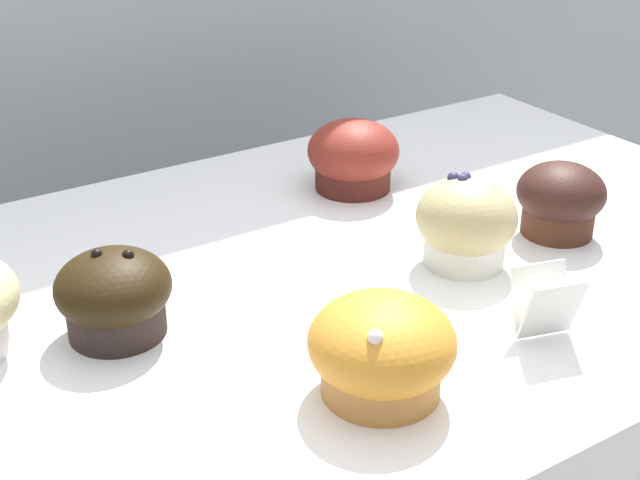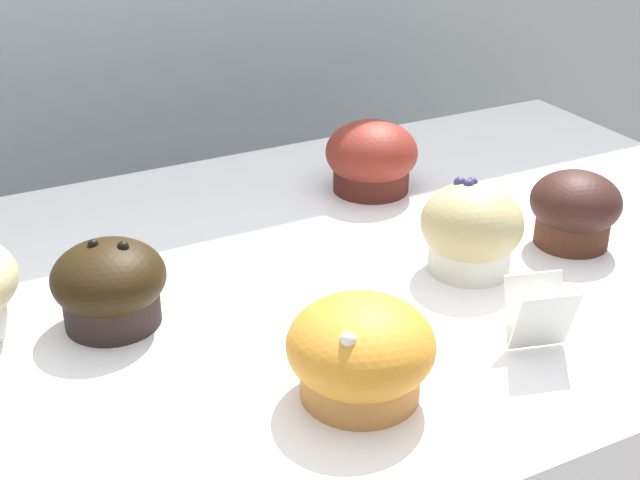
{
  "view_description": "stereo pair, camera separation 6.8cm",
  "coord_description": "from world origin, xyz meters",
  "views": [
    {
      "loc": [
        -0.43,
        -0.63,
        1.37
      ],
      "look_at": [
        -0.04,
        -0.02,
        1.0
      ],
      "focal_mm": 50.0,
      "sensor_mm": 36.0,
      "label": 1
    },
    {
      "loc": [
        -0.38,
        -0.67,
        1.37
      ],
      "look_at": [
        -0.04,
        -0.02,
        1.0
      ],
      "focal_mm": 50.0,
      "sensor_mm": 36.0,
      "label": 2
    }
  ],
  "objects": [
    {
      "name": "muffin_front_right",
      "position": [
        0.11,
        0.15,
        1.0
      ],
      "size": [
        0.1,
        0.1,
        0.08
      ],
      "color": "#4B1C16",
      "rests_on": "display_counter"
    },
    {
      "name": "muffin_back_left",
      "position": [
        -0.23,
        0.0,
        1.0
      ],
      "size": [
        0.1,
        0.1,
        0.08
      ],
      "color": "#2D211D",
      "rests_on": "display_counter"
    },
    {
      "name": "price_card",
      "position": [
        0.07,
        -0.2,
        0.99
      ],
      "size": [
        0.06,
        0.05,
        0.06
      ],
      "color": "white",
      "rests_on": "display_counter"
    },
    {
      "name": "wall_back",
      "position": [
        0.0,
        0.6,
        0.9
      ],
      "size": [
        3.2,
        0.1,
        1.8
      ],
      "primitive_type": "cube",
      "color": "#A8B2B7",
      "rests_on": "ground"
    },
    {
      "name": "muffin_front_left",
      "position": [
        0.1,
        -0.06,
        1.0
      ],
      "size": [
        0.1,
        0.1,
        0.09
      ],
      "color": "silver",
      "rests_on": "display_counter"
    },
    {
      "name": "muffin_front_center",
      "position": [
        0.22,
        -0.07,
        1.0
      ],
      "size": [
        0.09,
        0.09,
        0.08
      ],
      "color": "#472518",
      "rests_on": "display_counter"
    },
    {
      "name": "muffin_back_center",
      "position": [
        -0.09,
        -0.19,
        1.0
      ],
      "size": [
        0.11,
        0.11,
        0.08
      ],
      "color": "#C8823E",
      "rests_on": "display_counter"
    }
  ]
}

